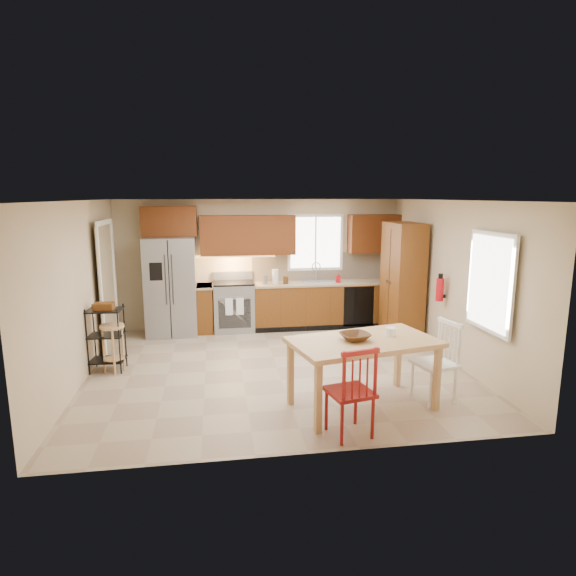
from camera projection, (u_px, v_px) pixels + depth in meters
The scene contains 33 objects.
floor at pixel (277, 368), 7.29m from camera, with size 5.50×5.50×0.00m, color tan.
ceiling at pixel (276, 200), 6.82m from camera, with size 5.50×5.00×0.02m, color silver.
wall_back at pixel (260, 263), 9.48m from camera, with size 5.50×0.02×2.50m, color #CCB793.
wall_front at pixel (310, 335), 4.63m from camera, with size 5.50×0.02×2.50m, color #CCB793.
wall_left at pixel (79, 292), 6.64m from camera, with size 0.02×5.00×2.50m, color #CCB793.
wall_right at pixel (452, 282), 7.46m from camera, with size 0.02×5.00×2.50m, color #CCB793.
refrigerator at pixel (171, 286), 8.93m from camera, with size 0.92×0.75×1.82m, color gray.
range_stove at pixel (234, 307), 9.24m from camera, with size 0.76×0.63×0.92m, color gray.
base_cabinet_narrow at pixel (205, 308), 9.18m from camera, with size 0.30×0.60×0.90m, color brown.
base_cabinet_run at pixel (327, 304), 9.53m from camera, with size 2.92×0.60×0.90m, color brown.
dishwasher at pixel (359, 306), 9.33m from camera, with size 0.60×0.02×0.78m, color black.
backsplash at pixel (324, 266), 9.67m from camera, with size 2.92×0.03×0.55m, color beige.
upper_over_fridge at pixel (169, 221), 8.90m from camera, with size 1.00×0.35×0.55m, color #59290E.
upper_left_block at pixel (248, 235), 9.16m from camera, with size 1.80×0.35×0.75m, color #59290E.
upper_right_block at pixel (374, 234), 9.53m from camera, with size 1.00×0.35×0.75m, color #59290E.
window_back at pixel (315, 242), 9.55m from camera, with size 1.12×0.04×1.12m, color white.
sink at pixel (318, 284), 9.42m from camera, with size 0.62×0.46×0.16m, color gray.
undercab_glow at pixel (233, 256), 9.17m from camera, with size 1.60×0.30×0.01m, color #FFBF66.
soap_bottle at pixel (338, 278), 9.36m from camera, with size 0.09×0.09×0.19m, color #B60C15.
paper_towel at pixel (275, 277), 9.22m from camera, with size 0.12×0.12×0.28m, color white.
canister_steel at pixel (265, 279), 9.20m from camera, with size 0.11×0.11×0.18m, color gray.
canister_wood at pixel (286, 280), 9.23m from camera, with size 0.10×0.10×0.14m, color #522F16.
pantry at pixel (402, 282), 8.62m from camera, with size 0.50×0.95×2.10m, color brown.
fire_extinguisher at pixel (440, 290), 7.62m from camera, with size 0.12×0.12×0.36m, color #B60C15.
window_right at pixel (490, 282), 6.30m from camera, with size 0.04×1.02×1.32m, color white.
doorway at pixel (107, 289), 7.95m from camera, with size 0.04×0.95×2.10m, color #8C7A59.
dining_table at pixel (363, 374), 5.87m from camera, with size 1.74×0.98×0.85m, color tan, non-canonical shape.
chair_red at pixel (350, 390), 5.17m from camera, with size 0.48×0.48×1.02m, color maroon, non-canonical shape.
chair_white at pixel (434, 362), 6.04m from camera, with size 0.48×0.48×1.02m, color white, non-canonical shape.
table_bowl at pixel (355, 340), 5.77m from camera, with size 0.35×0.35×0.09m, color #522F16.
table_jar at pixel (391, 334), 5.94m from camera, with size 0.14×0.14×0.16m, color white.
bar_stool at pixel (113, 348), 7.06m from camera, with size 0.35×0.35×0.72m, color tan, non-canonical shape.
utility_cart at pixel (107, 339), 7.09m from camera, with size 0.49×0.38×0.98m, color black, non-canonical shape.
Camera 1 is at (-0.88, -6.87, 2.57)m, focal length 30.00 mm.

